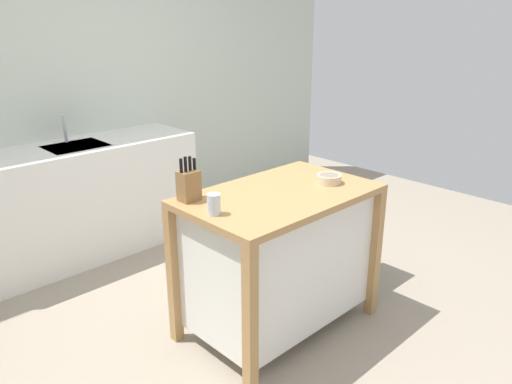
{
  "coord_description": "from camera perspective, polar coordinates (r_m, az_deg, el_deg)",
  "views": [
    {
      "loc": [
        -1.83,
        -1.93,
        1.86
      ],
      "look_at": [
        0.14,
        0.12,
        0.85
      ],
      "focal_mm": 34.62,
      "sensor_mm": 36.0,
      "label": 1
    }
  ],
  "objects": [
    {
      "name": "bowl_ceramic_small",
      "position": [
        3.04,
        8.43,
        1.54
      ],
      "size": [
        0.15,
        0.15,
        0.05
      ],
      "color": "beige",
      "rests_on": "kitchen_island"
    },
    {
      "name": "drinking_cup",
      "position": [
        2.53,
        -4.89,
        -1.42
      ],
      "size": [
        0.07,
        0.07,
        0.11
      ],
      "color": "silver",
      "rests_on": "kitchen_island"
    },
    {
      "name": "knife_block",
      "position": [
        2.73,
        -7.78,
        0.86
      ],
      "size": [
        0.11,
        0.09,
        0.25
      ],
      "color": "olive",
      "rests_on": "kitchen_island"
    },
    {
      "name": "sink_faucet",
      "position": [
        4.19,
        -21.22,
        6.85
      ],
      "size": [
        0.02,
        0.02,
        0.22
      ],
      "color": "#B7BCC1",
      "rests_on": "sink_counter"
    },
    {
      "name": "kitchen_island",
      "position": [
        3.02,
        2.65,
        -7.15
      ],
      "size": [
        1.15,
        0.71,
        0.9
      ],
      "color": "#AD7F4C",
      "rests_on": "ground"
    },
    {
      "name": "ground_plane",
      "position": [
        3.24,
        -0.31,
        -15.42
      ],
      "size": [
        6.86,
        6.86,
        0.0
      ],
      "primitive_type": "plane",
      "color": "gray",
      "rests_on": "ground"
    },
    {
      "name": "wall_back",
      "position": [
        4.44,
        -19.6,
        11.25
      ],
      "size": [
        5.86,
        0.1,
        2.6
      ],
      "primitive_type": "cube",
      "color": "silver",
      "rests_on": "ground"
    },
    {
      "name": "trash_bin",
      "position": [
        3.71,
        10.72,
        -5.38
      ],
      "size": [
        0.36,
        0.28,
        0.63
      ],
      "color": "#B7B2A8",
      "rests_on": "ground"
    },
    {
      "name": "sink_counter",
      "position": [
        4.22,
        -19.52,
        -0.93
      ],
      "size": [
        1.88,
        0.6,
        0.92
      ],
      "color": "white",
      "rests_on": "ground"
    }
  ]
}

